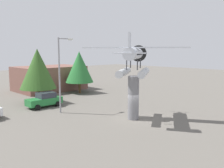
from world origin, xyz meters
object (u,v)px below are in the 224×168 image
floatplane_monument (134,59)px  storefront_building (50,78)px  display_pedestal (133,98)px  streetlight_primary (61,70)px  tree_east (38,69)px  car_mid_green (45,100)px  tree_center_back (79,67)px

floatplane_monument → storefront_building: size_ratio=0.87×
display_pedestal → streetlight_primary: bearing=116.5°
display_pedestal → storefront_building: bearing=80.8°
streetlight_primary → storefront_building: (7.18, 14.78, -2.67)m
display_pedestal → tree_east: 14.20m
display_pedestal → car_mid_green: size_ratio=1.03×
display_pedestal → streetlight_primary: streetlight_primary is taller
floatplane_monument → streetlight_primary: size_ratio=1.15×
storefront_building → display_pedestal: bearing=-99.2°
floatplane_monument → car_mid_green: bearing=76.5°
display_pedestal → storefront_building: display_pedestal is taller
car_mid_green → storefront_building: size_ratio=0.39×
floatplane_monument → tree_east: floatplane_monument is taller
display_pedestal → tree_east: bearing=101.9°
floatplane_monument → streetlight_primary: (-3.71, 7.15, -1.27)m
car_mid_green → tree_center_back: 10.85m
car_mid_green → storefront_building: storefront_building is taller
display_pedestal → car_mid_green: bearing=108.1°
car_mid_green → streetlight_primary: streetlight_primary is taller
floatplane_monument → streetlight_primary: bearing=85.2°
tree_east → tree_center_back: (8.35, 2.23, -0.25)m
display_pedestal → streetlight_primary: 8.47m
tree_east → streetlight_primary: bearing=-96.2°
storefront_building → tree_east: 10.79m
display_pedestal → storefront_building: 22.29m
tree_center_back → streetlight_primary: bearing=-136.1°
display_pedestal → tree_east: tree_east is taller
storefront_building → tree_east: bearing=-128.0°
tree_east → floatplane_monument: bearing=-77.6°
display_pedestal → floatplane_monument: bearing=32.3°
tree_east → tree_center_back: size_ratio=1.05×
tree_center_back → display_pedestal: bearing=-108.9°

